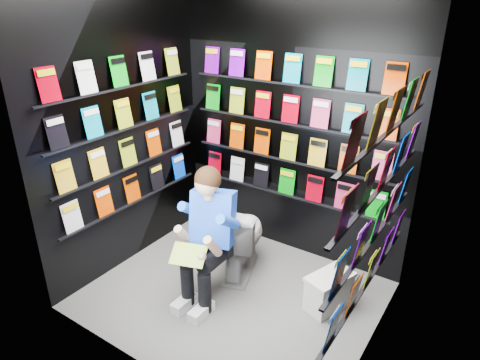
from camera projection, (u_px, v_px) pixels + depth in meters
The scene contains 13 objects.
floor at pixel (232, 295), 3.83m from camera, with size 2.40×2.40×0.00m, color slate.
wall_back at pixel (291, 128), 4.07m from camera, with size 2.40×0.04×2.60m, color black.
wall_front at pixel (136, 210), 2.54m from camera, with size 2.40×0.04×2.60m, color black.
wall_left at pixel (124, 133), 3.91m from camera, with size 0.04×2.00×2.60m, color black.
wall_right at pixel (387, 197), 2.70m from camera, with size 0.04×2.00×2.60m, color black.
comics_back at pixel (290, 128), 4.04m from camera, with size 2.10×0.06×1.37m, color #C43C00, non-canonical shape.
comics_left at pixel (126, 133), 3.90m from camera, with size 0.06×1.70×1.37m, color #C43C00, non-canonical shape.
comics_right at pixel (383, 195), 2.71m from camera, with size 0.06×1.70×1.37m, color #C43C00, non-canonical shape.
toilet at pixel (240, 237), 4.02m from camera, with size 0.42×0.75×0.73m, color silver.
longbox at pixel (329, 293), 3.63m from camera, with size 0.22×0.39×0.29m, color white.
longbox_lid at pixel (330, 277), 3.56m from camera, with size 0.24×0.41×0.03m, color white.
reader at pixel (214, 219), 3.58m from camera, with size 0.48×0.71×1.30m, color blue, non-canonical shape.
held_comic at pixel (188, 255), 3.38m from camera, with size 0.28×0.01×0.19m, color green.
Camera 1 is at (1.77, -2.53, 2.49)m, focal length 32.00 mm.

